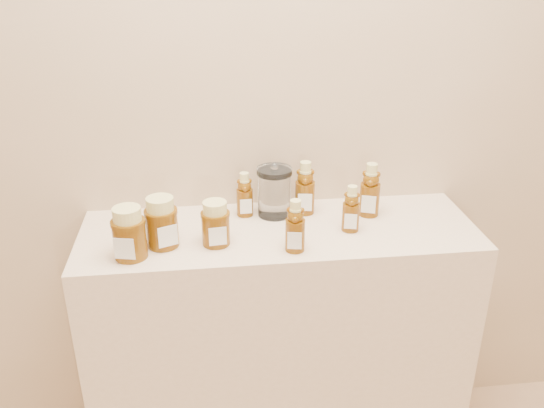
{
  "coord_description": "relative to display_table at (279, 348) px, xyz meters",
  "views": [
    {
      "loc": [
        -0.21,
        0.02,
        1.7
      ],
      "look_at": [
        -0.03,
        1.52,
        1.0
      ],
      "focal_mm": 38.0,
      "sensor_mm": 36.0,
      "label": 1
    }
  ],
  "objects": [
    {
      "name": "honey_jar_left",
      "position": [
        -0.34,
        -0.06,
        0.52
      ],
      "size": [
        0.12,
        0.12,
        0.15
      ],
      "primitive_type": null,
      "rotation": [
        0.0,
        0.0,
        0.39
      ],
      "color": "#572E06",
      "rests_on": "display_table"
    },
    {
      "name": "bear_bottle_back_right",
      "position": [
        0.29,
        0.07,
        0.55
      ],
      "size": [
        0.09,
        0.09,
        0.19
      ],
      "primitive_type": null,
      "rotation": [
        0.0,
        0.0,
        -0.36
      ],
      "color": "#572E06",
      "rests_on": "display_table"
    },
    {
      "name": "bear_bottle_front_right",
      "position": [
        0.21,
        -0.03,
        0.53
      ],
      "size": [
        0.07,
        0.07,
        0.16
      ],
      "primitive_type": null,
      "rotation": [
        0.0,
        0.0,
        -0.25
      ],
      "color": "#572E06",
      "rests_on": "display_table"
    },
    {
      "name": "honey_jar_back",
      "position": [
        -0.19,
        -0.07,
        0.52
      ],
      "size": [
        0.09,
        0.09,
        0.13
      ],
      "primitive_type": null,
      "rotation": [
        0.0,
        0.0,
        0.1
      ],
      "color": "#572E06",
      "rests_on": "display_table"
    },
    {
      "name": "bear_bottle_back_left",
      "position": [
        -0.1,
        0.11,
        0.53
      ],
      "size": [
        0.06,
        0.06,
        0.16
      ],
      "primitive_type": null,
      "rotation": [
        0.0,
        0.0,
        0.05
      ],
      "color": "#572E06",
      "rests_on": "display_table"
    },
    {
      "name": "honey_jar_front",
      "position": [
        -0.43,
        -0.11,
        0.52
      ],
      "size": [
        0.11,
        0.11,
        0.15
      ],
      "primitive_type": null,
      "rotation": [
        0.0,
        0.0,
        -0.23
      ],
      "color": "#572E06",
      "rests_on": "display_table"
    },
    {
      "name": "glass_canister",
      "position": [
        -0.0,
        0.1,
        0.54
      ],
      "size": [
        0.11,
        0.11,
        0.17
      ],
      "primitive_type": null,
      "rotation": [
        0.0,
        0.0,
        -0.02
      ],
      "color": "white",
      "rests_on": "display_table"
    },
    {
      "name": "wall_back",
      "position": [
        0.0,
        0.2,
        0.9
      ],
      "size": [
        3.5,
        0.02,
        2.7
      ],
      "primitive_type": "cube",
      "color": "tan",
      "rests_on": "ground"
    },
    {
      "name": "bear_bottle_back_mid",
      "position": [
        0.1,
        0.11,
        0.55
      ],
      "size": [
        0.08,
        0.08,
        0.19
      ],
      "primitive_type": null,
      "rotation": [
        0.0,
        0.0,
        -0.16
      ],
      "color": "#572E06",
      "rests_on": "display_table"
    },
    {
      "name": "display_table",
      "position": [
        0.0,
        0.0,
        0.0
      ],
      "size": [
        1.2,
        0.4,
        0.9
      ],
      "primitive_type": "cube",
      "color": "beige",
      "rests_on": "ground"
    },
    {
      "name": "bear_bottle_front_left",
      "position": [
        0.03,
        -0.13,
        0.54
      ],
      "size": [
        0.07,
        0.07,
        0.17
      ],
      "primitive_type": null,
      "rotation": [
        0.0,
        0.0,
        -0.2
      ],
      "color": "#572E06",
      "rests_on": "display_table"
    }
  ]
}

